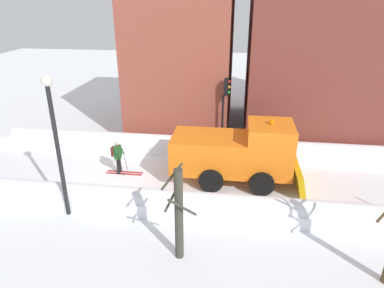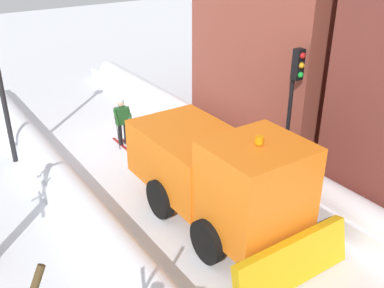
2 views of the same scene
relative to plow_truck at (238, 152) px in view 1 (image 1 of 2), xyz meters
name	(u,v)px [view 1 (image 1 of 2)]	position (x,y,z in m)	size (l,w,h in m)	color
ground_plane	(329,188)	(0.16, 4.20, -1.48)	(80.00, 80.00, 0.00)	white
snowbank_left	(318,153)	(-2.69, 4.20, -1.03)	(1.10, 36.00, 1.02)	white
snowbank_right	(348,217)	(3.02, 4.20, -1.05)	(1.10, 36.00, 1.00)	white
building_brick_near	(184,53)	(-7.73, -3.70, 3.23)	(8.20, 6.12, 9.40)	brown
building_brick_mid	(326,36)	(-7.73, 4.83, 4.37)	(9.06, 9.00, 11.69)	brown
plow_truck	(238,152)	(0.00, 0.00, 0.00)	(3.20, 5.98, 3.12)	orange
skier	(118,154)	(0.00, -5.75, -0.48)	(0.62, 1.80, 1.81)	black
traffic_light_pole	(225,101)	(-3.33, -0.80, 1.42)	(0.28, 0.42, 4.11)	black
street_lamp	(55,132)	(3.64, -6.63, 2.03)	(0.40, 0.40, 5.60)	black
bare_tree_near	(179,214)	(5.46, -1.81, 0.22)	(1.01, 1.13, 3.30)	#38382D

